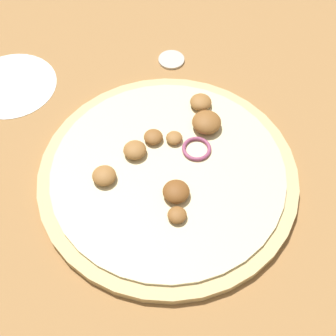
% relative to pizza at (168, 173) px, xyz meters
% --- Properties ---
extents(ground_plane, '(3.00, 3.00, 0.00)m').
position_rel_pizza_xyz_m(ground_plane, '(-0.00, -0.00, -0.01)').
color(ground_plane, '#9E703F').
extents(pizza, '(0.32, 0.32, 0.03)m').
position_rel_pizza_xyz_m(pizza, '(0.00, 0.00, 0.00)').
color(pizza, '#D6B77A').
rests_on(pizza, ground_plane).
extents(loose_cap, '(0.04, 0.04, 0.01)m').
position_rel_pizza_xyz_m(loose_cap, '(-0.03, 0.20, -0.00)').
color(loose_cap, beige).
rests_on(loose_cap, ground_plane).
extents(flour_patch, '(0.13, 0.13, 0.00)m').
position_rel_pizza_xyz_m(flour_patch, '(-0.24, 0.11, -0.01)').
color(flour_patch, white).
rests_on(flour_patch, ground_plane).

